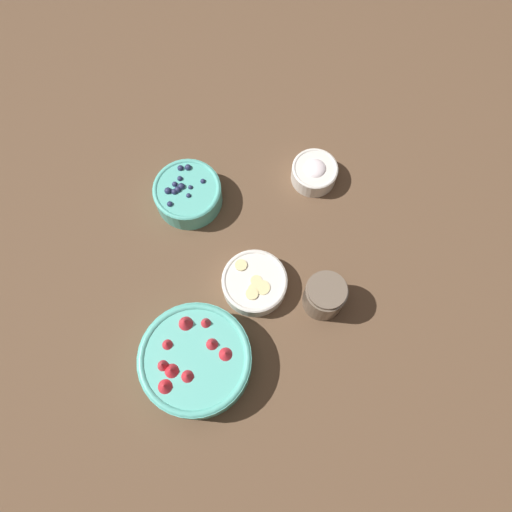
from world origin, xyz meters
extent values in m
plane|color=brown|center=(0.00, 0.00, 0.00)|extent=(4.00, 4.00, 0.00)
cylinder|color=#56B7A8|center=(-0.19, 0.19, 0.04)|extent=(0.23, 0.23, 0.07)
torus|color=#56B7A8|center=(-0.19, 0.19, 0.07)|extent=(0.23, 0.23, 0.02)
cylinder|color=red|center=(-0.19, 0.19, 0.06)|extent=(0.18, 0.18, 0.02)
cone|color=red|center=(-0.15, 0.23, 0.08)|extent=(0.04, 0.04, 0.02)
cone|color=red|center=(-0.19, 0.25, 0.08)|extent=(0.04, 0.04, 0.02)
cone|color=red|center=(-0.12, 0.19, 0.08)|extent=(0.05, 0.05, 0.03)
cone|color=red|center=(-0.23, 0.25, 0.08)|extent=(0.05, 0.05, 0.02)
cone|color=red|center=(-0.20, 0.23, 0.08)|extent=(0.04, 0.04, 0.02)
cone|color=red|center=(-0.22, 0.21, 0.08)|extent=(0.04, 0.04, 0.02)
cone|color=red|center=(-0.17, 0.15, 0.08)|extent=(0.04, 0.04, 0.02)
cone|color=red|center=(-0.12, 0.15, 0.08)|extent=(0.03, 0.03, 0.02)
cone|color=red|center=(-0.19, 0.13, 0.08)|extent=(0.04, 0.04, 0.02)
cylinder|color=#56B7A8|center=(0.19, 0.15, 0.03)|extent=(0.15, 0.15, 0.06)
torus|color=#56B7A8|center=(0.19, 0.15, 0.06)|extent=(0.15, 0.15, 0.01)
cylinder|color=#23284C|center=(0.19, 0.15, 0.05)|extent=(0.12, 0.12, 0.02)
sphere|color=#23284C|center=(0.17, 0.15, 0.06)|extent=(0.01, 0.01, 0.01)
sphere|color=#23284C|center=(0.24, 0.15, 0.06)|extent=(0.01, 0.01, 0.01)
sphere|color=#23284C|center=(0.24, 0.14, 0.06)|extent=(0.01, 0.01, 0.01)
sphere|color=#23284C|center=(0.19, 0.19, 0.06)|extent=(0.02, 0.02, 0.02)
sphere|color=#23284C|center=(0.19, 0.18, 0.06)|extent=(0.01, 0.01, 0.01)
sphere|color=#23284C|center=(0.21, 0.17, 0.06)|extent=(0.01, 0.01, 0.01)
sphere|color=#23284C|center=(0.16, 0.19, 0.06)|extent=(0.01, 0.01, 0.01)
sphere|color=#23284C|center=(0.20, 0.11, 0.06)|extent=(0.01, 0.01, 0.01)
sphere|color=#23284C|center=(0.20, 0.16, 0.06)|extent=(0.02, 0.02, 0.02)
sphere|color=#23284C|center=(0.22, 0.16, 0.06)|extent=(0.01, 0.01, 0.01)
sphere|color=#23284C|center=(0.19, 0.17, 0.06)|extent=(0.01, 0.01, 0.01)
sphere|color=#23284C|center=(0.19, 0.14, 0.06)|extent=(0.01, 0.01, 0.01)
cylinder|color=silver|center=(-0.05, 0.04, 0.02)|extent=(0.14, 0.14, 0.04)
torus|color=silver|center=(-0.05, 0.04, 0.04)|extent=(0.14, 0.14, 0.01)
cylinder|color=beige|center=(-0.05, 0.04, 0.03)|extent=(0.11, 0.11, 0.01)
cylinder|color=beige|center=(-0.06, 0.03, 0.04)|extent=(0.03, 0.03, 0.00)
cylinder|color=beige|center=(-0.07, 0.05, 0.04)|extent=(0.03, 0.03, 0.01)
cylinder|color=beige|center=(-0.01, 0.06, 0.04)|extent=(0.03, 0.03, 0.01)
cylinder|color=beige|center=(-0.07, 0.04, 0.04)|extent=(0.03, 0.03, 0.00)
cylinder|color=beige|center=(-0.05, 0.04, 0.04)|extent=(0.02, 0.02, 0.00)
cylinder|color=silver|center=(0.19, -0.15, 0.02)|extent=(0.11, 0.11, 0.05)
torus|color=silver|center=(0.19, -0.15, 0.04)|extent=(0.11, 0.11, 0.01)
cylinder|color=white|center=(0.19, -0.15, 0.04)|extent=(0.09, 0.09, 0.01)
ellipsoid|color=white|center=(0.19, -0.15, 0.04)|extent=(0.05, 0.05, 0.02)
cylinder|color=brown|center=(-0.11, -0.10, 0.04)|extent=(0.09, 0.09, 0.08)
cylinder|color=#3D2316|center=(-0.11, -0.10, 0.04)|extent=(0.07, 0.07, 0.06)
cylinder|color=brown|center=(-0.11, -0.10, 0.09)|extent=(0.08, 0.08, 0.01)
camera|label=1|loc=(-0.35, 0.10, 1.06)|focal=35.00mm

